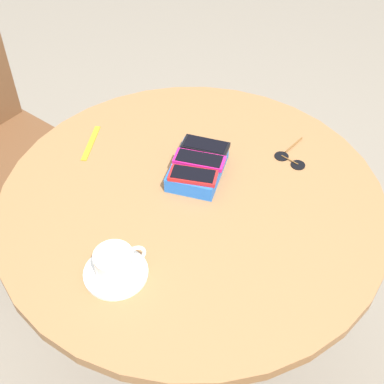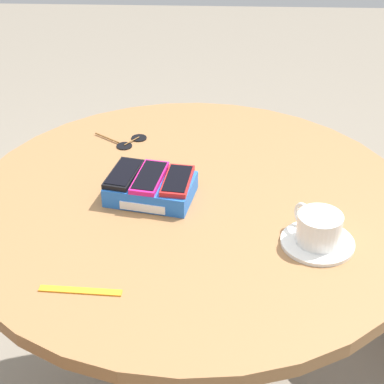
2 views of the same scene
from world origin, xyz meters
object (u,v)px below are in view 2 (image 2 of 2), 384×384
phone_black (124,174)px  saucer (317,242)px  round_table (192,243)px  coffee_cup (318,227)px  lanyard_strap (80,291)px  phone_red (177,181)px  sunglasses (129,141)px  phone_box (151,189)px  phone_magenta (150,177)px

phone_black → saucer: size_ratio=0.92×
round_table → coffee_cup: coffee_cup is taller
saucer → lanyard_strap: size_ratio=0.97×
phone_red → sunglasses: 0.30m
lanyard_strap → sunglasses: 0.57m
phone_black → coffee_cup: (0.41, -0.17, -0.01)m
round_table → saucer: 0.32m
saucer → sunglasses: bearing=136.3°
phone_black → sunglasses: phone_black is taller
phone_box → phone_magenta: (-0.00, 0.00, 0.03)m
lanyard_strap → phone_red: bearing=62.7°
phone_red → round_table: bearing=2.2°
phone_red → coffee_cup: (0.29, -0.15, -0.01)m
sunglasses → round_table: bearing=-56.4°
saucer → round_table: bearing=149.6°
round_table → phone_magenta: phone_magenta is taller
phone_red → sunglasses: (-0.14, 0.26, -0.05)m
lanyard_strap → sunglasses: bearing=88.2°
phone_black → sunglasses: size_ratio=0.99×
coffee_cup → phone_red: bearing=152.8°
phone_red → lanyard_strap: 0.35m
round_table → lanyard_strap: size_ratio=6.62×
phone_black → phone_magenta: 0.06m
coffee_cup → lanyard_strap: coffee_cup is taller
phone_red → lanyard_strap: size_ratio=0.85×
round_table → saucer: size_ratio=6.84×
phone_magenta → sunglasses: (-0.08, 0.25, -0.05)m
phone_magenta → sunglasses: phone_magenta is taller
phone_box → phone_magenta: 0.03m
phone_box → coffee_cup: 0.38m
phone_black → phone_magenta: (0.06, -0.01, -0.00)m
phone_box → phone_red: 0.07m
phone_box → saucer: (0.35, -0.16, -0.02)m
saucer → coffee_cup: bearing=122.4°
saucer → phone_box: bearing=155.7°
phone_box → saucer: 0.38m
phone_box → sunglasses: (-0.08, 0.25, -0.02)m
phone_black → phone_red: size_ratio=1.05×
lanyard_strap → phone_box: bearing=72.5°
phone_box → coffee_cup: coffee_cup is taller
coffee_cup → sunglasses: bearing=136.4°
phone_black → phone_red: (0.12, -0.02, 0.00)m
sunglasses → phone_magenta: bearing=-72.4°
phone_magenta → phone_red: same height
phone_magenta → phone_red: 0.06m
phone_box → sunglasses: bearing=107.8°
phone_magenta → saucer: size_ratio=0.97×
phone_red → sunglasses: bearing=118.4°
phone_black → lanyard_strap: size_ratio=0.89×
phone_magenta → sunglasses: size_ratio=1.04×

